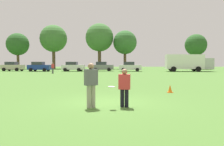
# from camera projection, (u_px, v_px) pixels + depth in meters

# --- Properties ---
(ground_plane) EXTENTS (143.60, 143.60, 0.00)m
(ground_plane) POSITION_uv_depth(u_px,v_px,m) (108.00, 103.00, 9.84)
(ground_plane) COLOR #47702D
(player_thrower) EXTENTS (0.57, 0.48, 1.79)m
(player_thrower) POSITION_uv_depth(u_px,v_px,m) (91.00, 83.00, 8.83)
(player_thrower) COLOR gray
(player_thrower) RESTS_ON ground
(player_defender) EXTENTS (0.50, 0.34, 1.56)m
(player_defender) POSITION_uv_depth(u_px,v_px,m) (124.00, 86.00, 8.96)
(player_defender) COLOR black
(player_defender) RESTS_ON ground
(frisbee) EXTENTS (0.27, 0.27, 0.04)m
(frisbee) POSITION_uv_depth(u_px,v_px,m) (111.00, 87.00, 8.67)
(frisbee) COLOR white
(traffic_cone) EXTENTS (0.32, 0.32, 0.48)m
(traffic_cone) POSITION_uv_depth(u_px,v_px,m) (170.00, 89.00, 13.23)
(traffic_cone) COLOR #D8590C
(traffic_cone) RESTS_ON ground
(parked_car_near_left) EXTENTS (4.31, 2.43, 1.82)m
(parked_car_near_left) POSITION_uv_depth(u_px,v_px,m) (13.00, 66.00, 43.68)
(parked_car_near_left) COLOR #B7AD99
(parked_car_near_left) RESTS_ON ground
(parked_car_mid_left) EXTENTS (4.31, 2.43, 1.82)m
(parked_car_mid_left) POSITION_uv_depth(u_px,v_px,m) (39.00, 66.00, 42.00)
(parked_car_mid_left) COLOR navy
(parked_car_mid_left) RESTS_ON ground
(parked_car_center) EXTENTS (4.31, 2.43, 1.82)m
(parked_car_center) POSITION_uv_depth(u_px,v_px,m) (73.00, 66.00, 42.36)
(parked_car_center) COLOR silver
(parked_car_center) RESTS_ON ground
(parked_car_mid_right) EXTENTS (4.31, 2.43, 1.82)m
(parked_car_mid_right) POSITION_uv_depth(u_px,v_px,m) (102.00, 66.00, 43.75)
(parked_car_mid_right) COLOR slate
(parked_car_mid_right) RESTS_ON ground
(parked_car_near_right) EXTENTS (4.31, 2.43, 1.82)m
(parked_car_near_right) POSITION_uv_depth(u_px,v_px,m) (130.00, 66.00, 42.12)
(parked_car_near_right) COLOR silver
(parked_car_near_right) RESTS_ON ground
(box_truck) EXTENTS (8.64, 3.37, 3.18)m
(box_truck) POSITION_uv_depth(u_px,v_px,m) (188.00, 62.00, 41.74)
(box_truck) COLOR white
(box_truck) RESTS_ON ground
(bystander_sideline_watcher) EXTENTS (0.51, 0.53, 1.70)m
(bystander_sideline_watcher) POSITION_uv_depth(u_px,v_px,m) (53.00, 67.00, 34.77)
(bystander_sideline_watcher) COLOR #4C4C51
(bystander_sideline_watcher) RESTS_ON ground
(tree_west_maple) EXTENTS (5.42, 5.42, 8.81)m
(tree_west_maple) POSITION_uv_depth(u_px,v_px,m) (18.00, 44.00, 54.27)
(tree_west_maple) COLOR brown
(tree_west_maple) RESTS_ON ground
(tree_center_elm) EXTENTS (6.95, 6.95, 11.29)m
(tree_center_elm) POSITION_uv_depth(u_px,v_px,m) (53.00, 39.00, 57.30)
(tree_center_elm) COLOR brown
(tree_center_elm) RESTS_ON ground
(tree_east_birch) EXTENTS (7.11, 7.11, 11.56)m
(tree_east_birch) POSITION_uv_depth(u_px,v_px,m) (99.00, 38.00, 56.55)
(tree_east_birch) COLOR brown
(tree_east_birch) RESTS_ON ground
(tree_east_oak) EXTENTS (6.00, 6.00, 9.74)m
(tree_east_oak) POSITION_uv_depth(u_px,v_px,m) (125.00, 43.00, 56.37)
(tree_east_oak) COLOR brown
(tree_east_oak) RESTS_ON ground
(tree_far_east_pine) EXTENTS (5.34, 5.34, 8.68)m
(tree_far_east_pine) POSITION_uv_depth(u_px,v_px,m) (196.00, 45.00, 55.23)
(tree_far_east_pine) COLOR brown
(tree_far_east_pine) RESTS_ON ground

